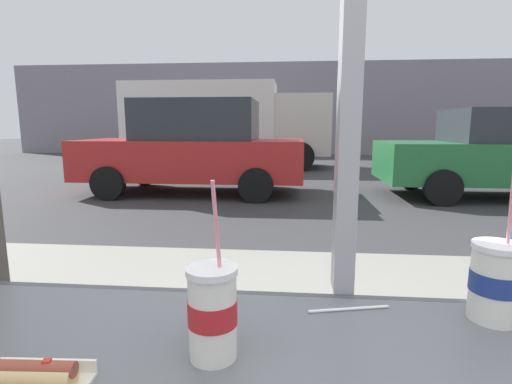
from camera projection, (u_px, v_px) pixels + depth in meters
name	position (u px, v px, depth m)	size (l,w,h in m)	color
ground_plane	(297.00, 187.00, 8.95)	(60.00, 60.00, 0.00)	#38383A
sidewalk_strip	(309.00, 324.00, 2.66)	(16.00, 2.80, 0.10)	gray
building_facade_far	(295.00, 109.00, 19.04)	(28.00, 1.20, 4.33)	gray
soda_cup_left	(495.00, 281.00, 0.83)	(0.11, 0.11, 0.33)	silver
soda_cup_right	(213.00, 311.00, 0.69)	(0.09, 0.09, 0.33)	silver
hotdog_tray_near	(11.00, 377.00, 0.62)	(0.24, 0.10, 0.05)	silver
loose_straw	(350.00, 309.00, 0.88)	(0.01, 0.01, 0.19)	white
parked_car_red	(194.00, 148.00, 7.97)	(4.50, 2.06, 1.89)	red
parked_car_green	(505.00, 153.00, 7.44)	(4.52, 2.02, 1.70)	#236B38
box_truck	(225.00, 121.00, 12.97)	(6.64, 2.44, 2.76)	silver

